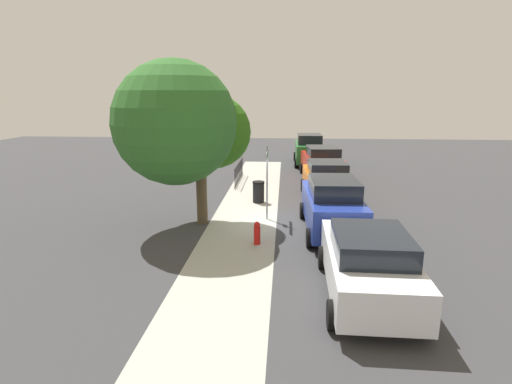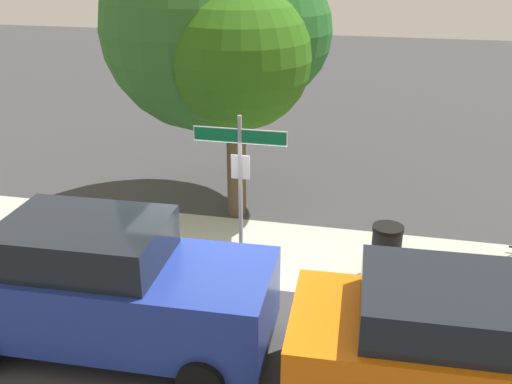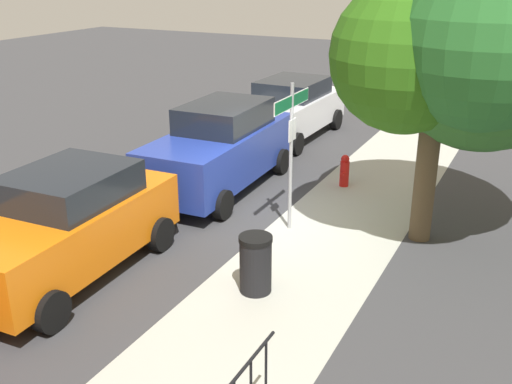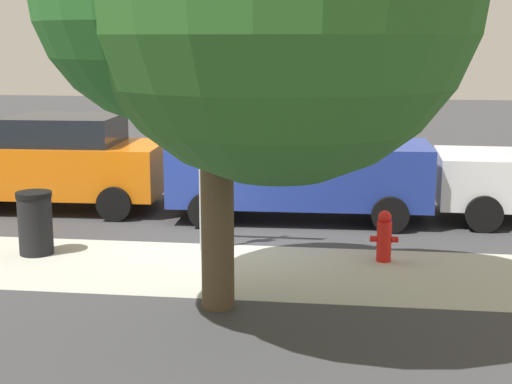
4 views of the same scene
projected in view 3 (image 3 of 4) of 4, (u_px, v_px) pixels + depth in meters
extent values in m
plane|color=#38383A|center=(275.00, 221.00, 12.33)|extent=(60.00, 60.00, 0.00)
cube|color=#AAAA9F|center=(294.00, 278.00, 10.12)|extent=(24.00, 2.60, 0.00)
cylinder|color=#9EA0A5|center=(291.00, 159.00, 11.50)|extent=(0.07, 0.07, 2.95)
cube|color=#0F723D|center=(292.00, 101.00, 11.10)|extent=(1.55, 0.02, 0.22)
cube|color=white|center=(292.00, 101.00, 11.10)|extent=(1.58, 0.02, 0.25)
cube|color=silver|center=(292.00, 130.00, 11.29)|extent=(0.32, 0.02, 0.42)
cylinder|color=brown|center=(425.00, 178.00, 11.14)|extent=(0.40, 0.40, 2.49)
sphere|color=#266628|center=(486.00, 40.00, 9.60)|extent=(3.00, 3.00, 3.00)
sphere|color=#2C6314|center=(407.00, 56.00, 10.35)|extent=(2.73, 2.73, 2.73)
sphere|color=#2D6526|center=(489.00, 31.00, 10.58)|extent=(4.34, 4.34, 4.34)
cube|color=white|center=(289.00, 112.00, 18.03)|extent=(4.62, 2.01, 0.90)
cube|color=black|center=(293.00, 88.00, 18.00)|extent=(2.23, 1.74, 0.51)
cylinder|color=black|center=(296.00, 144.00, 16.48)|extent=(0.64, 0.23, 0.64)
cylinder|color=black|center=(236.00, 135.00, 17.32)|extent=(0.64, 0.23, 0.64)
cylinder|color=black|center=(336.00, 119.00, 19.06)|extent=(0.64, 0.23, 0.64)
cylinder|color=black|center=(282.00, 113.00, 19.90)|extent=(0.64, 0.23, 0.64)
cube|color=#213799|center=(220.00, 153.00, 13.85)|extent=(4.73, 1.95, 1.09)
cube|color=black|center=(225.00, 115.00, 13.78)|extent=(2.30, 1.66, 0.59)
cylinder|color=black|center=(223.00, 205.00, 12.34)|extent=(0.65, 0.24, 0.64)
cylinder|color=black|center=(150.00, 192.00, 13.05)|extent=(0.65, 0.24, 0.64)
cylinder|color=black|center=(281.00, 161.00, 15.04)|extent=(0.65, 0.24, 0.64)
cylinder|color=black|center=(219.00, 152.00, 15.74)|extent=(0.65, 0.24, 0.64)
cube|color=orange|center=(64.00, 231.00, 9.98)|extent=(4.29, 2.05, 0.96)
cube|color=black|center=(69.00, 185.00, 9.92)|extent=(2.09, 1.74, 0.54)
cylinder|color=black|center=(51.00, 311.00, 8.57)|extent=(0.65, 0.24, 0.64)
cylinder|color=black|center=(160.00, 234.00, 11.00)|extent=(0.65, 0.24, 0.64)
cylinder|color=black|center=(80.00, 217.00, 11.73)|extent=(0.65, 0.24, 0.64)
cylinder|color=black|center=(266.00, 379.00, 6.86)|extent=(0.03, 0.03, 1.05)
cylinder|color=red|center=(344.00, 174.00, 14.18)|extent=(0.22, 0.22, 0.62)
sphere|color=red|center=(345.00, 159.00, 14.05)|extent=(0.20, 0.20, 0.20)
cylinder|color=red|center=(347.00, 170.00, 14.31)|extent=(0.10, 0.09, 0.09)
cylinder|color=red|center=(342.00, 174.00, 14.04)|extent=(0.10, 0.09, 0.09)
cylinder|color=black|center=(256.00, 266.00, 9.57)|extent=(0.52, 0.52, 0.90)
cylinder|color=black|center=(256.00, 239.00, 9.39)|extent=(0.55, 0.55, 0.08)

